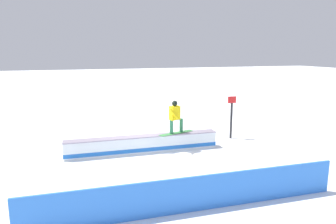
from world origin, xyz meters
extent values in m
plane|color=white|center=(0.00, 0.00, 0.00)|extent=(120.00, 120.00, 0.00)
cube|color=white|center=(0.00, 0.00, 0.32)|extent=(6.05, 0.64, 0.64)
cube|color=blue|center=(0.00, 0.00, 0.16)|extent=(6.06, 0.65, 0.15)
cube|color=#96899B|center=(0.00, 0.00, 0.66)|extent=(6.05, 0.70, 0.04)
cube|color=#3A843F|center=(-1.37, 0.05, 0.69)|extent=(1.57, 0.70, 0.01)
cylinder|color=#327B51|center=(-1.13, 0.12, 0.98)|extent=(0.17, 0.17, 0.55)
cylinder|color=#327B51|center=(-1.61, -0.02, 0.98)|extent=(0.17, 0.17, 0.55)
cube|color=yellow|center=(-1.28, 0.08, 1.53)|extent=(0.45, 0.34, 0.55)
sphere|color=black|center=(-1.28, 0.08, 1.92)|extent=(0.22, 0.22, 0.22)
cylinder|color=yellow|center=(-1.16, 0.29, 1.56)|extent=(0.44, 0.21, 0.47)
cylinder|color=yellow|center=(-1.33, -0.11, 1.56)|extent=(0.17, 0.13, 0.56)
cube|color=#337AE7|center=(0.00, 4.93, 0.46)|extent=(8.22, 0.37, 0.92)
cylinder|color=#262628|center=(-4.32, -0.72, 0.82)|extent=(0.10, 0.10, 1.64)
cube|color=red|center=(-4.32, -0.72, 1.79)|extent=(0.40, 0.04, 0.30)
camera|label=1|loc=(2.87, 11.58, 3.94)|focal=33.49mm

